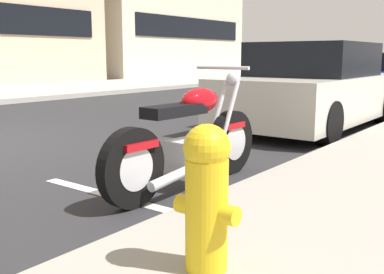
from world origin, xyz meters
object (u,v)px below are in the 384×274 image
Objects in this scene: parked_car_at_intersection at (312,89)px; fire_hydrant at (207,194)px; car_opposite_curb at (293,66)px; parked_motorcycle at (190,142)px.

parked_car_at_intersection is 6.01m from fire_hydrant.
car_opposite_curb reaches higher than parked_car_at_intersection.
parked_motorcycle is 20.64m from car_opposite_curb.
parked_motorcycle is at bearing 22.30° from car_opposite_curb.
parked_car_at_intersection is 5.45× the size of fire_hydrant.
parked_motorcycle is at bearing -172.04° from parked_car_at_intersection.
parked_motorcycle is at bearing 39.97° from fire_hydrant.
car_opposite_curb reaches higher than fire_hydrant.
car_opposite_curb reaches higher than parked_motorcycle.
parked_motorcycle is 1.96m from fire_hydrant.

